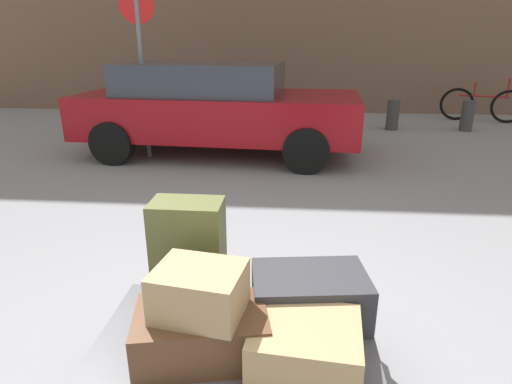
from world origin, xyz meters
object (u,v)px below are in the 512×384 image
(luggage_cart, at_px, (236,347))
(suitcase_tan_rear_right, at_px, (305,346))
(parked_car, at_px, (215,106))
(bicycle_leaning, at_px, (482,105))
(duffel_bag_tan_topmost_pile, at_px, (199,291))
(suitcase_olive_stacked_top, at_px, (189,254))
(bollard_kerb_mid, at_px, (467,116))
(suitcase_brown_front_left, at_px, (202,333))
(no_parking_sign, at_px, (141,57))
(suitcase_charcoal_rear_left, at_px, (309,296))
(bollard_kerb_near, at_px, (393,115))

(luggage_cart, bearing_deg, suitcase_tan_rear_right, -27.67)
(parked_car, bearing_deg, suitcase_tan_rear_right, -75.74)
(luggage_cart, height_order, bicycle_leaning, bicycle_leaning)
(duffel_bag_tan_topmost_pile, bearing_deg, suitcase_olive_stacked_top, 119.02)
(parked_car, height_order, bollard_kerb_mid, parked_car)
(bicycle_leaning, distance_m, bollard_kerb_mid, 1.33)
(luggage_cart, relative_size, suitcase_brown_front_left, 2.28)
(luggage_cart, relative_size, suitcase_olive_stacked_top, 2.27)
(suitcase_olive_stacked_top, relative_size, bicycle_leaning, 0.36)
(suitcase_olive_stacked_top, distance_m, parked_car, 4.68)
(luggage_cart, xyz_separation_m, suitcase_tan_rear_right, (0.34, -0.18, 0.18))
(suitcase_tan_rear_right, bearing_deg, luggage_cart, 157.90)
(suitcase_tan_rear_right, relative_size, suitcase_olive_stacked_top, 0.80)
(suitcase_brown_front_left, relative_size, no_parking_sign, 0.25)
(suitcase_tan_rear_right, distance_m, no_parking_sign, 5.45)
(bollard_kerb_mid, bearing_deg, suitcase_charcoal_rear_left, -116.12)
(bollard_kerb_near, xyz_separation_m, bollard_kerb_mid, (1.47, 0.00, 0.00))
(suitcase_olive_stacked_top, xyz_separation_m, bicycle_leaning, (4.78, 7.94, -0.28))
(luggage_cart, distance_m, no_parking_sign, 5.19)
(suitcase_olive_stacked_top, relative_size, no_parking_sign, 0.25)
(suitcase_brown_front_left, xyz_separation_m, no_parking_sign, (-1.84, 4.77, 1.06))
(suitcase_olive_stacked_top, bearing_deg, parked_car, 98.54)
(suitcase_charcoal_rear_left, distance_m, no_parking_sign, 5.13)
(duffel_bag_tan_topmost_pile, distance_m, bollard_kerb_near, 7.65)
(suitcase_charcoal_rear_left, distance_m, bicycle_leaning, 9.03)
(luggage_cart, bearing_deg, bicycle_leaning, 61.39)
(suitcase_brown_front_left, relative_size, bollard_kerb_mid, 1.02)
(bicycle_leaning, xyz_separation_m, bollard_kerb_near, (-2.19, -1.12, -0.07))
(duffel_bag_tan_topmost_pile, bearing_deg, bollard_kerb_mid, 71.14)
(suitcase_olive_stacked_top, xyz_separation_m, no_parking_sign, (-1.69, 4.35, 0.87))
(suitcase_brown_front_left, relative_size, duffel_bag_tan_topmost_pile, 1.56)
(bollard_kerb_near, bearing_deg, suitcase_olive_stacked_top, -110.77)
(luggage_cart, relative_size, suitcase_tan_rear_right, 2.84)
(suitcase_tan_rear_right, height_order, no_parking_sign, no_parking_sign)
(parked_car, bearing_deg, suitcase_charcoal_rear_left, -74.31)
(suitcase_charcoal_rear_left, bearing_deg, luggage_cart, -159.91)
(duffel_bag_tan_topmost_pile, bearing_deg, suitcase_tan_rear_right, 4.59)
(suitcase_brown_front_left, bearing_deg, duffel_bag_tan_topmost_pile, 0.00)
(luggage_cart, relative_size, bollard_kerb_mid, 2.31)
(bollard_kerb_near, distance_m, no_parking_sign, 5.09)
(suitcase_brown_front_left, distance_m, bollard_kerb_near, 7.65)
(suitcase_brown_front_left, distance_m, suitcase_tan_rear_right, 0.48)
(suitcase_tan_rear_right, bearing_deg, suitcase_charcoal_rear_left, 90.58)
(luggage_cart, height_order, parked_car, parked_car)
(suitcase_brown_front_left, distance_m, suitcase_olive_stacked_top, 0.48)
(luggage_cart, height_order, bollard_kerb_near, bollard_kerb_near)
(suitcase_charcoal_rear_left, height_order, no_parking_sign, no_parking_sign)
(suitcase_brown_front_left, xyz_separation_m, bollard_kerb_mid, (3.91, 7.24, -0.16))
(luggage_cart, bearing_deg, bollard_kerb_mid, 62.12)
(parked_car, relative_size, bicycle_leaning, 2.60)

